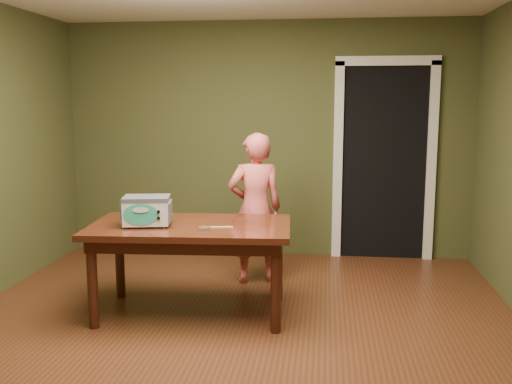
% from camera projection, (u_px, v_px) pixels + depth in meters
% --- Properties ---
extents(floor, '(5.00, 5.00, 0.00)m').
position_uv_depth(floor, '(229.00, 343.00, 4.11)').
color(floor, '#5C2D1A').
rests_on(floor, ground).
extents(room_shell, '(4.52, 5.02, 2.61)m').
position_uv_depth(room_shell, '(227.00, 104.00, 3.84)').
color(room_shell, '#3C4424').
rests_on(room_shell, ground).
extents(doorway, '(1.10, 0.66, 2.25)m').
position_uv_depth(doorway, '(381.00, 160.00, 6.51)').
color(doorway, black).
rests_on(doorway, ground).
extents(dining_table, '(1.65, 0.99, 0.75)m').
position_uv_depth(dining_table, '(191.00, 236.00, 4.60)').
color(dining_table, '#34150B').
rests_on(dining_table, floor).
extents(toy_oven, '(0.42, 0.32, 0.24)m').
position_uv_depth(toy_oven, '(147.00, 210.00, 4.51)').
color(toy_oven, '#4C4F54').
rests_on(toy_oven, dining_table).
extents(baking_pan, '(0.10, 0.10, 0.02)m').
position_uv_depth(baking_pan, '(204.00, 228.00, 4.38)').
color(baking_pan, silver).
rests_on(baking_pan, dining_table).
extents(spatula, '(0.18, 0.05, 0.01)m').
position_uv_depth(spatula, '(221.00, 227.00, 4.46)').
color(spatula, '#E4C963').
rests_on(spatula, dining_table).
extents(child, '(0.60, 0.49, 1.44)m').
position_uv_depth(child, '(255.00, 208.00, 5.41)').
color(child, '#DE5F5B').
rests_on(child, floor).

